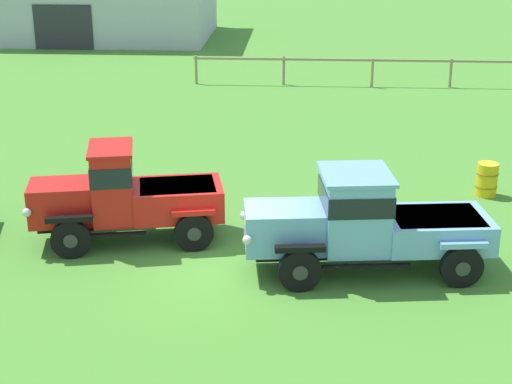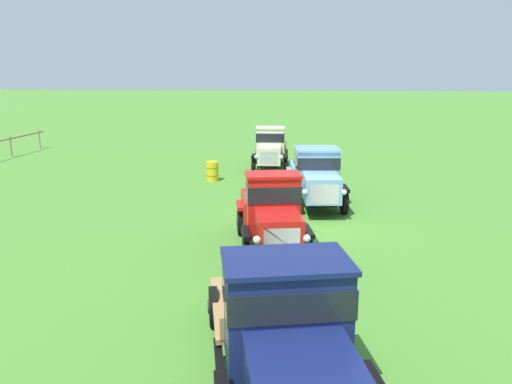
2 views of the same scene
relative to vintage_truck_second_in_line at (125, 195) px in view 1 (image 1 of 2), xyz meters
name	(u,v)px [view 1 (image 1 of 2)]	position (x,y,z in m)	size (l,w,h in m)	color
ground_plane	(233,264)	(2.63, -1.17, -1.15)	(240.00, 240.00, 0.00)	#47842D
paddock_fence	(411,65)	(8.76, 17.12, -0.22)	(18.89, 0.65, 1.26)	#997F60
vintage_truck_second_in_line	(125,195)	(0.00, 0.00, 0.00)	(4.73, 2.58, 2.35)	black
vintage_truck_midrow_center	(363,221)	(5.47, -1.27, 0.01)	(5.50, 2.50, 2.27)	black
oil_drum_beside_row	(487,179)	(9.19, 3.61, -0.68)	(0.60, 0.60, 0.93)	gold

